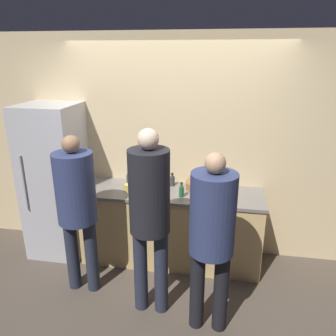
# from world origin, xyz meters

# --- Properties ---
(ground_plane) EXTENTS (14.00, 14.00, 0.00)m
(ground_plane) POSITION_xyz_m (0.00, 0.00, 0.00)
(ground_plane) COLOR #4C4238
(wall_back) EXTENTS (5.20, 0.06, 2.60)m
(wall_back) POSITION_xyz_m (0.00, 0.67, 1.30)
(wall_back) COLOR #D6BC8C
(wall_back) RESTS_ON ground_plane
(counter) EXTENTS (2.07, 0.65, 0.89)m
(counter) POSITION_xyz_m (0.00, 0.36, 0.44)
(counter) COLOR tan
(counter) RESTS_ON ground_plane
(refrigerator) EXTENTS (0.64, 0.65, 1.83)m
(refrigerator) POSITION_xyz_m (-1.40, 0.34, 0.92)
(refrigerator) COLOR #B7B7BC
(refrigerator) RESTS_ON ground_plane
(person_left) EXTENTS (0.38, 0.38, 1.66)m
(person_left) POSITION_xyz_m (-0.82, -0.32, 1.01)
(person_left) COLOR #232838
(person_left) RESTS_ON ground_plane
(person_center) EXTENTS (0.36, 0.36, 1.79)m
(person_center) POSITION_xyz_m (-0.05, -0.50, 1.08)
(person_center) COLOR #232838
(person_center) RESTS_ON ground_plane
(person_right) EXTENTS (0.38, 0.38, 1.65)m
(person_right) POSITION_xyz_m (0.50, -0.63, 1.00)
(person_right) COLOR black
(person_right) RESTS_ON ground_plane
(fruit_bowl) EXTENTS (0.38, 0.38, 0.12)m
(fruit_bowl) POSITION_xyz_m (0.34, 0.50, 0.93)
(fruit_bowl) COLOR brown
(fruit_bowl) RESTS_ON counter
(utensil_crock) EXTENTS (0.10, 0.10, 0.25)m
(utensil_crock) POSITION_xyz_m (-0.51, 0.48, 0.95)
(utensil_crock) COLOR #3D424C
(utensil_crock) RESTS_ON counter
(bottle_green) EXTENTS (0.05, 0.05, 0.17)m
(bottle_green) POSITION_xyz_m (0.13, 0.22, 0.95)
(bottle_green) COLOR #236033
(bottle_green) RESTS_ON counter
(bottle_dark) EXTENTS (0.06, 0.06, 0.16)m
(bottle_dark) POSITION_xyz_m (-0.01, 0.52, 0.95)
(bottle_dark) COLOR #333338
(bottle_dark) RESTS_ON counter
(cup_yellow) EXTENTS (0.10, 0.10, 0.08)m
(cup_yellow) POSITION_xyz_m (-0.48, 0.28, 0.93)
(cup_yellow) COLOR gold
(cup_yellow) RESTS_ON counter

